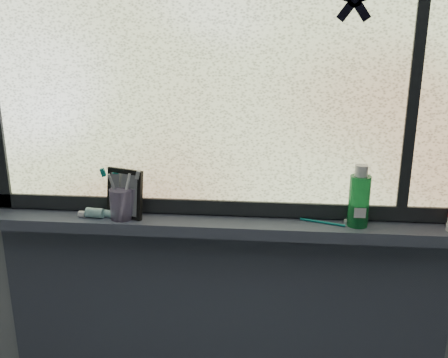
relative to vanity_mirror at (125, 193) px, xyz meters
name	(u,v)px	position (x,y,z in m)	size (l,w,h in m)	color
wall_back	(222,148)	(0.32, 0.08, 0.15)	(3.00, 0.01, 2.50)	#9EA3A8
windowsill	(220,226)	(0.32, 0.00, -0.10)	(1.62, 0.14, 0.04)	#474D5F
sill_apron	(222,345)	(0.32, 0.06, -0.61)	(1.62, 0.02, 0.98)	#474D5F
window_pane	(221,64)	(0.32, 0.05, 0.43)	(1.50, 0.01, 1.00)	silver
frame_bottom	(221,207)	(0.32, 0.05, -0.05)	(1.60, 0.03, 0.05)	black
frame_mullion	(416,65)	(0.92, 0.05, 0.43)	(0.04, 0.03, 1.00)	black
starfish_sticker	(355,0)	(0.72, 0.04, 0.62)	(0.15, 0.02, 0.15)	black
vanity_mirror	(125,193)	(0.00, 0.00, 0.00)	(0.13, 0.07, 0.17)	black
toothpaste_tube	(101,213)	(-0.08, -0.02, -0.07)	(0.19, 0.04, 0.03)	white
toothbrush_cup	(122,204)	(-0.01, -0.01, -0.03)	(0.08, 0.08, 0.10)	#B89DD0
toothbrush_lying	(322,222)	(0.66, 0.00, -0.08)	(0.19, 0.02, 0.01)	#0D7772
mouthwash_bottle	(359,196)	(0.78, 0.00, 0.02)	(0.07, 0.07, 0.17)	#1B8E40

